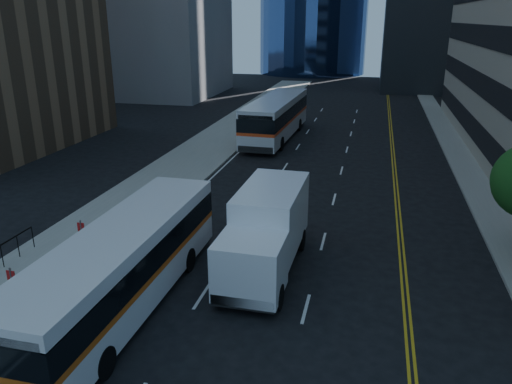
% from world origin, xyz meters
% --- Properties ---
extents(ground, '(160.00, 160.00, 0.00)m').
position_xyz_m(ground, '(0.00, 0.00, 0.00)').
color(ground, black).
rests_on(ground, ground).
extents(sidewalk_west, '(5.00, 90.00, 0.15)m').
position_xyz_m(sidewalk_west, '(-10.50, 25.00, 0.07)').
color(sidewalk_west, gray).
rests_on(sidewalk_west, ground).
extents(sidewalk_east, '(2.00, 90.00, 0.15)m').
position_xyz_m(sidewalk_east, '(9.00, 25.00, 0.07)').
color(sidewalk_east, gray).
rests_on(sidewalk_east, ground).
extents(bus_front, '(2.75, 12.06, 3.10)m').
position_xyz_m(bus_front, '(-5.94, 0.59, 1.69)').
color(bus_front, white).
rests_on(bus_front, ground).
extents(bus_rear, '(3.47, 13.76, 3.52)m').
position_xyz_m(bus_rear, '(-5.89, 28.65, 1.92)').
color(bus_rear, silver).
rests_on(bus_rear, ground).
extents(box_truck, '(2.59, 7.17, 3.41)m').
position_xyz_m(box_truck, '(-1.56, 4.56, 1.80)').
color(box_truck, white).
rests_on(box_truck, ground).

